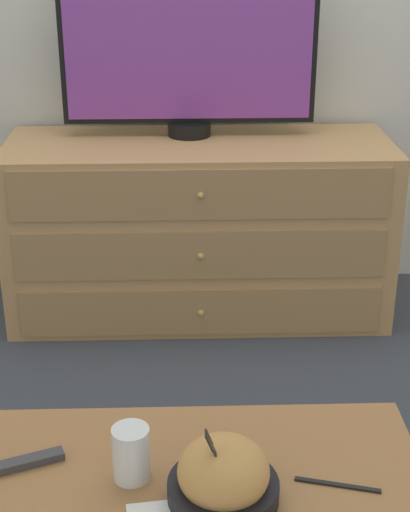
# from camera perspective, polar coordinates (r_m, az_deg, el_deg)

# --- Properties ---
(ground_plane) EXTENTS (12.00, 12.00, 0.00)m
(ground_plane) POSITION_cam_1_polar(r_m,az_deg,el_deg) (3.42, 0.97, -1.48)
(ground_plane) COLOR #383D47
(dresser) EXTENTS (1.43, 0.54, 0.68)m
(dresser) POSITION_cam_1_polar(r_m,az_deg,el_deg) (3.02, -0.45, 2.00)
(dresser) COLOR tan
(dresser) RESTS_ON ground_plane
(tv) EXTENTS (0.94, 0.16, 0.60)m
(tv) POSITION_cam_1_polar(r_m,az_deg,el_deg) (2.94, -1.19, 14.67)
(tv) COLOR black
(tv) RESTS_ON dresser
(takeout_bowl) EXTENTS (0.21, 0.21, 0.17)m
(takeout_bowl) POSITION_cam_1_polar(r_m,az_deg,el_deg) (1.54, 1.34, -15.81)
(takeout_bowl) COLOR black
(takeout_bowl) RESTS_ON coffee_table
(drink_cup) EXTENTS (0.07, 0.07, 0.11)m
(drink_cup) POSITION_cam_1_polar(r_m,az_deg,el_deg) (1.59, -5.38, -14.30)
(drink_cup) COLOR beige
(drink_cup) RESTS_ON coffee_table
(knife) EXTENTS (0.16, 0.05, 0.01)m
(knife) POSITION_cam_1_polar(r_m,az_deg,el_deg) (1.62, 9.62, -16.09)
(knife) COLOR black
(knife) RESTS_ON coffee_table
(remote_control) EXTENTS (0.16, 0.09, 0.02)m
(remote_control) POSITION_cam_1_polar(r_m,az_deg,el_deg) (1.68, -13.09, -14.45)
(remote_control) COLOR #38383D
(remote_control) RESTS_ON coffee_table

